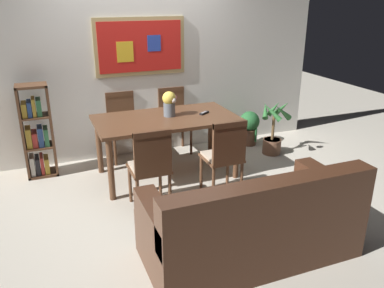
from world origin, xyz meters
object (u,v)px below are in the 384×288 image
at_px(dining_chair_near_left, 151,163).
at_px(dining_table, 166,125).
at_px(dining_chair_far_left, 122,120).
at_px(tv_remote, 204,113).
at_px(potted_ivy, 249,126).
at_px(dining_chair_near_right, 225,152).
at_px(flower_vase, 169,103).
at_px(potted_palm, 273,133).
at_px(dining_chair_far_right, 174,115).
at_px(bookshelf, 37,135).
at_px(leather_couch, 253,225).

bearing_deg(dining_chair_near_left, dining_table, 61.27).
relative_size(dining_chair_far_left, tv_remote, 5.92).
bearing_deg(potted_ivy, dining_chair_near_right, -128.53).
xyz_separation_m(flower_vase, tv_remote, (0.43, -0.07, -0.16)).
height_order(dining_table, potted_palm, potted_palm).
bearing_deg(dining_chair_far_left, dining_chair_far_right, -0.32).
relative_size(dining_chair_far_right, bookshelf, 0.79).
xyz_separation_m(leather_couch, tv_remote, (0.34, 1.83, 0.45)).
relative_size(flower_vase, tv_remote, 1.97).
bearing_deg(dining_chair_near_left, potted_palm, 23.48).
height_order(dining_chair_near_left, potted_ivy, dining_chair_near_left).
relative_size(dining_chair_far_right, tv_remote, 5.92).
height_order(dining_chair_far_left, flower_vase, flower_vase).
relative_size(dining_chair_near_right, leather_couch, 0.51).
xyz_separation_m(bookshelf, potted_ivy, (2.96, -0.01, -0.25)).
bearing_deg(dining_chair_near_right, potted_palm, 36.82).
distance_m(dining_table, tv_remote, 0.50).
xyz_separation_m(leather_couch, flower_vase, (-0.09, 1.91, 0.61)).
xyz_separation_m(dining_table, flower_vase, (0.06, 0.05, 0.26)).
bearing_deg(dining_chair_near_right, leather_couch, -103.51).
bearing_deg(potted_palm, bookshelf, 171.34).
bearing_deg(leather_couch, dining_table, 94.60).
xyz_separation_m(bookshelf, tv_remote, (1.96, -0.61, 0.23)).
distance_m(dining_chair_far_left, leather_couch, 2.69).
distance_m(leather_couch, bookshelf, 2.94).
distance_m(dining_chair_near_left, bookshelf, 1.71).
height_order(dining_chair_near_left, potted_palm, dining_chair_near_left).
relative_size(bookshelf, flower_vase, 3.81).
bearing_deg(dining_chair_far_left, dining_chair_near_right, -63.35).
bearing_deg(potted_palm, dining_table, -175.85).
bearing_deg(dining_chair_near_right, potted_ivy, 51.47).
bearing_deg(dining_chair_far_right, bookshelf, -174.22).
bearing_deg(flower_vase, tv_remote, -9.55).
bearing_deg(flower_vase, dining_chair_near_right, -67.47).
relative_size(leather_couch, potted_ivy, 3.50).
relative_size(bookshelf, tv_remote, 7.50).
height_order(dining_chair_near_right, dining_chair_far_left, same).
distance_m(dining_chair_near_right, potted_palm, 1.52).
relative_size(dining_chair_far_left, dining_chair_near_left, 1.00).
height_order(bookshelf, tv_remote, bookshelf).
bearing_deg(dining_chair_far_right, leather_couch, -94.56).
xyz_separation_m(dining_chair_near_right, potted_ivy, (1.08, 1.36, -0.25)).
xyz_separation_m(dining_chair_far_right, tv_remote, (0.13, -0.80, 0.23)).
relative_size(bookshelf, potted_ivy, 2.24).
bearing_deg(dining_table, tv_remote, -2.91).
distance_m(dining_chair_near_right, dining_chair_far_right, 1.56).
bearing_deg(dining_chair_near_right, flower_vase, 112.53).
distance_m(leather_couch, potted_ivy, 2.77).
bearing_deg(dining_chair_far_right, potted_palm, -27.59).
distance_m(dining_chair_far_right, leather_couch, 2.65).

